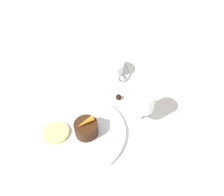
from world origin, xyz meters
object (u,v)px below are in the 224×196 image
Objects in this scene: dinner_plate at (81,132)px; fork at (81,88)px; dessert_cake at (86,128)px; coffee_cup at (112,66)px; wine_glass at (143,102)px.

dinner_plate reaches higher than fork.
fork is (-0.19, 0.04, -0.01)m from dinner_plate.
dessert_cake reaches higher than dinner_plate.
dessert_cake is at bearing -33.63° from coffee_cup.
dinner_plate is at bearing -92.09° from wine_glass.
dinner_plate is 1.38× the size of fork.
dessert_cake is at bearing -7.60° from fork.
wine_glass reaches higher than dessert_cake.
dinner_plate is 0.19m from fork.
wine_glass is 0.18m from dessert_cake.
wine_glass is at bearing 91.01° from dessert_cake.
dinner_plate is 2.29× the size of coffee_cup.
dinner_plate is 0.29m from coffee_cup.
wine_glass reaches higher than coffee_cup.
wine_glass reaches higher than dinner_plate.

